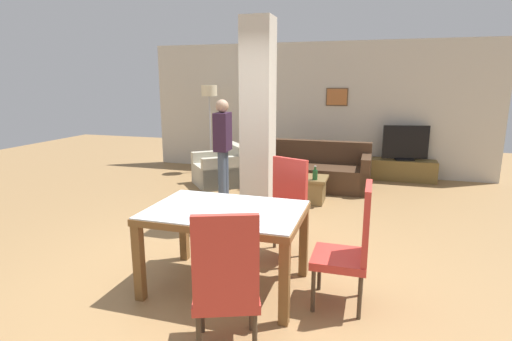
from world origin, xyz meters
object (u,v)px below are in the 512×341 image
dining_chair_head_right (351,244)px  armchair (221,171)px  dining_chair_near_right (226,282)px  standing_person (223,142)px  floor_lamp (209,99)px  dining_table (226,226)px  tv_screen (405,143)px  dining_chair_far_right (284,206)px  tv_stand (403,170)px  sofa (313,172)px  bottle (315,174)px  coffee_table (307,189)px

dining_chair_head_right → armchair: (-2.60, 3.57, -0.29)m
dining_chair_near_right → standing_person: size_ratio=0.67×
floor_lamp → dining_table: bearing=-65.4°
dining_chair_near_right → tv_screen: bearing=54.7°
dining_chair_far_right → tv_stand: (1.49, 4.06, -0.36)m
dining_table → standing_person: 3.09m
sofa → bottle: (0.19, -1.10, 0.21)m
sofa → standing_person: (-1.36, -1.06, 0.65)m
dining_table → standing_person: bearing=111.7°
dining_table → tv_stand: (1.84, 4.92, -0.40)m
bottle → tv_screen: (1.43, 2.12, 0.24)m
tv_stand → armchair: bearing=-157.8°
dining_chair_near_right → standing_person: 4.06m
dining_table → dining_chair_near_right: bearing=-69.0°
dining_chair_far_right → floor_lamp: (-2.44, 3.70, 0.98)m
dining_table → coffee_table: (0.26, 2.96, -0.40)m
dining_table → tv_stand: 5.27m
dining_table → dining_chair_far_right: bearing=67.6°
dining_chair_head_right → floor_lamp: bearing=35.2°
dining_chair_far_right → armchair: bearing=-33.8°
sofa → bottle: sofa is taller
dining_table → dining_chair_far_right: 0.93m
armchair → bottle: 2.04m
tv_screen → floor_lamp: 4.03m
dining_chair_far_right → standing_person: size_ratio=0.67×
standing_person → armchair: bearing=-159.9°
dining_chair_head_right → bottle: dining_chair_head_right is taller
standing_person → coffee_table: bearing=90.0°
dining_chair_near_right → armchair: (-1.82, 4.48, -0.29)m
dining_chair_near_right → tv_stand: bearing=54.7°
dining_chair_far_right → tv_stand: bearing=-87.8°
dining_chair_far_right → tv_screen: (1.49, 4.06, 0.17)m
floor_lamp → tv_screen: bearing=5.2°
dining_chair_far_right → tv_stand: size_ratio=0.90×
tv_stand → standing_person: (-2.98, -2.07, 0.73)m
dining_chair_head_right → standing_person: standing_person is taller
armchair → sofa: bearing=-118.8°
dining_table → tv_screen: (1.84, 4.92, 0.13)m
coffee_table → tv_stand: size_ratio=0.53×
dining_table → bottle: dining_table is taller
sofa → dining_chair_near_right: bearing=91.5°
tv_screen → standing_person: 3.63m
dining_table → dining_chair_head_right: dining_chair_head_right is taller
bottle → floor_lamp: 3.23m
dining_table → dining_chair_near_right: dining_chair_near_right is taller
sofa → tv_screen: bearing=-148.0°
standing_person → tv_stand: bearing=120.2°
dining_chair_near_right → dining_chair_head_right: same height
dining_chair_head_right → bottle: size_ratio=4.93×
bottle → tv_screen: 2.57m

